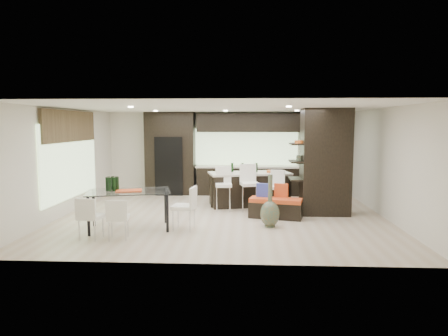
# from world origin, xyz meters

# --- Properties ---
(ground) EXTENTS (8.00, 8.00, 0.00)m
(ground) POSITION_xyz_m (0.00, 0.00, 0.00)
(ground) COLOR #C6B197
(ground) RESTS_ON ground
(back_wall) EXTENTS (8.00, 0.02, 2.70)m
(back_wall) POSITION_xyz_m (0.00, 3.50, 1.35)
(back_wall) COLOR silver
(back_wall) RESTS_ON ground
(left_wall) EXTENTS (0.02, 7.00, 2.70)m
(left_wall) POSITION_xyz_m (-4.00, 0.00, 1.35)
(left_wall) COLOR silver
(left_wall) RESTS_ON ground
(right_wall) EXTENTS (0.02, 7.00, 2.70)m
(right_wall) POSITION_xyz_m (4.00, 0.00, 1.35)
(right_wall) COLOR silver
(right_wall) RESTS_ON ground
(ceiling) EXTENTS (8.00, 7.00, 0.02)m
(ceiling) POSITION_xyz_m (0.00, 0.00, 2.70)
(ceiling) COLOR white
(ceiling) RESTS_ON ground
(window_left) EXTENTS (0.04, 3.20, 1.90)m
(window_left) POSITION_xyz_m (-3.96, 0.20, 1.35)
(window_left) COLOR #B2D199
(window_left) RESTS_ON left_wall
(window_back) EXTENTS (3.40, 0.04, 1.20)m
(window_back) POSITION_xyz_m (0.60, 3.46, 1.55)
(window_back) COLOR #B2D199
(window_back) RESTS_ON back_wall
(stone_accent) EXTENTS (0.08, 3.00, 0.80)m
(stone_accent) POSITION_xyz_m (-3.93, 0.20, 2.25)
(stone_accent) COLOR brown
(stone_accent) RESTS_ON left_wall
(ceiling_spots) EXTENTS (4.00, 3.00, 0.02)m
(ceiling_spots) POSITION_xyz_m (0.00, 0.25, 2.68)
(ceiling_spots) COLOR white
(ceiling_spots) RESTS_ON ceiling
(back_cabinetry) EXTENTS (6.80, 0.68, 2.70)m
(back_cabinetry) POSITION_xyz_m (0.50, 3.17, 1.35)
(back_cabinetry) COLOR black
(back_cabinetry) RESTS_ON ground
(refrigerator) EXTENTS (0.90, 0.68, 1.90)m
(refrigerator) POSITION_xyz_m (-1.90, 3.12, 0.95)
(refrigerator) COLOR black
(refrigerator) RESTS_ON ground
(partition_column) EXTENTS (1.20, 0.80, 2.70)m
(partition_column) POSITION_xyz_m (2.60, 0.40, 1.35)
(partition_column) COLOR black
(partition_column) RESTS_ON ground
(kitchen_island) EXTENTS (2.42, 1.48, 0.94)m
(kitchen_island) POSITION_xyz_m (0.68, 1.40, 0.47)
(kitchen_island) COLOR black
(kitchen_island) RESTS_ON ground
(stool_left) EXTENTS (0.46, 0.46, 0.95)m
(stool_left) POSITION_xyz_m (-0.01, 0.60, 0.48)
(stool_left) COLOR white
(stool_left) RESTS_ON ground
(stool_mid) EXTENTS (0.54, 0.54, 1.00)m
(stool_mid) POSITION_xyz_m (0.68, 0.59, 0.50)
(stool_mid) COLOR white
(stool_mid) RESTS_ON ground
(stool_right) EXTENTS (0.49, 0.49, 0.88)m
(stool_right) POSITION_xyz_m (1.38, 0.62, 0.44)
(stool_right) COLOR white
(stool_right) RESTS_ON ground
(bench) EXTENTS (1.36, 0.78, 0.49)m
(bench) POSITION_xyz_m (1.31, -0.16, 0.25)
(bench) COLOR black
(bench) RESTS_ON ground
(floor_vase) EXTENTS (0.51, 0.51, 1.18)m
(floor_vase) POSITION_xyz_m (1.12, -1.03, 0.59)
(floor_vase) COLOR #464F39
(floor_vase) RESTS_ON ground
(dining_table) EXTENTS (1.95, 1.39, 0.85)m
(dining_table) POSITION_xyz_m (-1.98, -1.38, 0.43)
(dining_table) COLOR white
(dining_table) RESTS_ON ground
(chair_near) EXTENTS (0.47, 0.47, 0.76)m
(chair_near) POSITION_xyz_m (-1.98, -2.16, 0.38)
(chair_near) COLOR white
(chair_near) RESTS_ON ground
(chair_far) EXTENTS (0.48, 0.48, 0.79)m
(chair_far) POSITION_xyz_m (-2.53, -2.17, 0.40)
(chair_far) COLOR white
(chair_far) RESTS_ON ground
(chair_end) EXTENTS (0.53, 0.53, 0.88)m
(chair_end) POSITION_xyz_m (-0.78, -1.38, 0.44)
(chair_end) COLOR white
(chair_end) RESTS_ON ground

